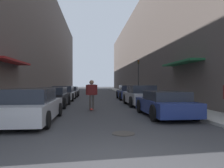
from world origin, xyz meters
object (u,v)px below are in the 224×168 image
object	(u,v)px
parked_car_right_1	(140,96)
traffic_light	(138,74)
parked_car_left_0	(31,106)
manhole_cover	(123,133)
parked_car_left_3	(70,92)
parked_car_right_0	(165,104)
parked_car_left_1	(54,97)
skateboarder	(92,92)
parked_car_left_2	(64,93)
parked_car_right_2	(128,92)

from	to	relation	value
parked_car_right_1	traffic_light	distance (m)	9.11
parked_car_left_0	manhole_cover	world-z (taller)	parked_car_left_0
parked_car_left_3	parked_car_left_0	bearing A→B (deg)	-89.93
parked_car_left_3	parked_car_right_0	xyz separation A→B (m)	(5.80, -15.25, 0.02)
parked_car_right_0	traffic_light	bearing A→B (deg)	82.80
parked_car_left_3	parked_car_right_0	world-z (taller)	parked_car_right_0
parked_car_left_1	traffic_light	world-z (taller)	traffic_light
parked_car_right_0	parked_car_left_0	bearing A→B (deg)	-170.88
skateboarder	parked_car_left_2	bearing A→B (deg)	108.88
parked_car_right_0	parked_car_right_1	size ratio (longest dim) A/B	1.00
parked_car_left_0	parked_car_right_2	world-z (taller)	parked_car_right_2
parked_car_right_1	parked_car_left_1	bearing A→B (deg)	-176.48
parked_car_left_2	parked_car_right_1	xyz separation A→B (m)	(5.91, -4.98, 0.05)
parked_car_left_2	parked_car_right_2	xyz separation A→B (m)	(5.99, 0.66, 0.03)
parked_car_left_2	parked_car_left_0	bearing A→B (deg)	-89.37
parked_car_left_2	traffic_light	size ratio (longest dim) A/B	1.08
parked_car_left_0	parked_car_left_1	distance (m)	5.67
parked_car_left_2	manhole_cover	bearing A→B (deg)	-75.30
parked_car_left_2	parked_car_right_2	distance (m)	6.03
parked_car_right_2	skateboarder	world-z (taller)	skateboarder
parked_car_left_0	traffic_light	distance (m)	16.70
skateboarder	parked_car_right_1	bearing A→B (deg)	35.12
parked_car_left_2	parked_car_left_1	bearing A→B (deg)	-89.51
parked_car_left_2	parked_car_right_1	size ratio (longest dim) A/B	1.02
parked_car_left_3	parked_car_right_1	bearing A→B (deg)	-60.20
parked_car_left_0	skateboarder	size ratio (longest dim) A/B	2.62
parked_car_right_2	skateboarder	xyz separation A→B (m)	(-3.47, -8.03, 0.41)
parked_car_right_2	traffic_light	bearing A→B (deg)	61.78
parked_car_right_0	parked_car_right_2	world-z (taller)	parked_car_right_2
parked_car_left_0	skateboarder	world-z (taller)	skateboarder
parked_car_right_0	skateboarder	distance (m)	4.37
parked_car_left_0	parked_car_right_2	bearing A→B (deg)	63.31
parked_car_right_2	parked_car_right_0	bearing A→B (deg)	-90.46
parked_car_left_0	manhole_cover	size ratio (longest dim) A/B	6.46
parked_car_left_1	parked_car_right_1	size ratio (longest dim) A/B	1.02
parked_car_right_2	skateboarder	bearing A→B (deg)	-113.37
traffic_light	parked_car_left_2	bearing A→B (deg)	-153.84
parked_car_left_1	traffic_light	size ratio (longest dim) A/B	1.08
parked_car_left_1	parked_car_right_0	xyz separation A→B (m)	(5.86, -4.74, -0.04)
parked_car_left_1	traffic_light	bearing A→B (deg)	50.12
parked_car_left_1	parked_car_right_2	bearing A→B (deg)	45.29
parked_car_left_2	parked_car_right_0	world-z (taller)	parked_car_left_2
parked_car_left_2	manhole_cover	distance (m)	13.79
traffic_light	manhole_cover	bearing A→B (deg)	-103.68
parked_car_left_0	parked_car_right_0	bearing A→B (deg)	9.12
parked_car_left_1	traffic_light	xyz separation A→B (m)	(7.61, 9.11, 1.92)
parked_car_left_0	parked_car_left_3	bearing A→B (deg)	90.07
parked_car_right_1	manhole_cover	distance (m)	8.71
parked_car_left_3	parked_car_right_0	bearing A→B (deg)	-69.17
parked_car_right_2	parked_car_left_2	bearing A→B (deg)	-173.71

